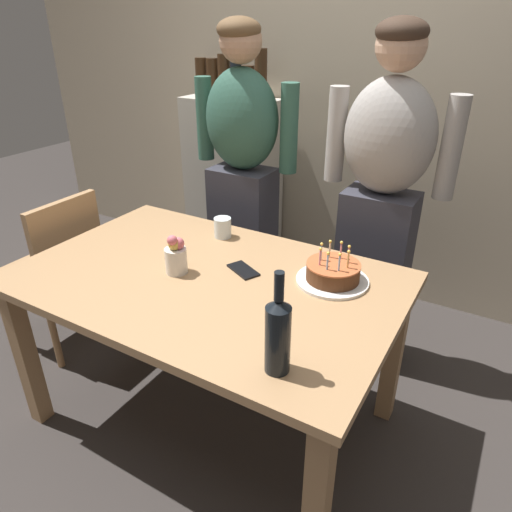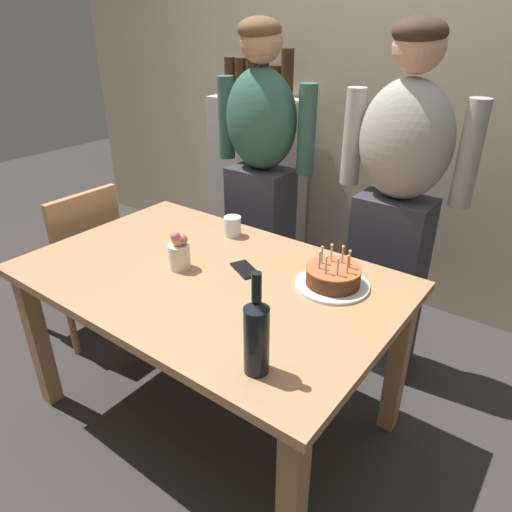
# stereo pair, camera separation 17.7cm
# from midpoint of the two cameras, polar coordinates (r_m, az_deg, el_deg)

# --- Properties ---
(ground_plane) EXTENTS (10.00, 10.00, 0.00)m
(ground_plane) POSITION_cam_midpoint_polar(r_m,az_deg,el_deg) (2.31, -2.75, -18.49)
(ground_plane) COLOR #332D2B
(back_wall) EXTENTS (5.20, 0.10, 2.60)m
(back_wall) POSITION_cam_midpoint_polar(r_m,az_deg,el_deg) (2.99, 16.97, 19.32)
(back_wall) COLOR tan
(back_wall) RESTS_ON ground_plane
(dining_table) EXTENTS (1.50, 0.96, 0.74)m
(dining_table) POSITION_cam_midpoint_polar(r_m,az_deg,el_deg) (1.91, -3.18, -4.84)
(dining_table) COLOR #A37A51
(dining_table) RESTS_ON ground_plane
(birthday_cake) EXTENTS (0.28, 0.28, 0.15)m
(birthday_cake) POSITION_cam_midpoint_polar(r_m,az_deg,el_deg) (1.79, 12.22, -2.69)
(birthday_cake) COLOR white
(birthday_cake) RESTS_ON dining_table
(water_glass_near) EXTENTS (0.08, 0.08, 0.09)m
(water_glass_near) POSITION_cam_midpoint_polar(r_m,az_deg,el_deg) (2.16, -0.55, 3.61)
(water_glass_near) COLOR silver
(water_glass_near) RESTS_ON dining_table
(wine_bottle) EXTENTS (0.07, 0.07, 0.32)m
(wine_bottle) POSITION_cam_midpoint_polar(r_m,az_deg,el_deg) (1.31, 4.00, -9.68)
(wine_bottle) COLOR black
(wine_bottle) RESTS_ON dining_table
(cell_phone) EXTENTS (0.16, 0.13, 0.01)m
(cell_phone) POSITION_cam_midpoint_polar(r_m,az_deg,el_deg) (1.88, 1.35, -1.72)
(cell_phone) COLOR black
(cell_phone) RESTS_ON dining_table
(flower_vase) EXTENTS (0.09, 0.09, 0.17)m
(flower_vase) POSITION_cam_midpoint_polar(r_m,az_deg,el_deg) (1.87, -6.72, 0.50)
(flower_vase) COLOR silver
(flower_vase) RESTS_ON dining_table
(person_man_bearded) EXTENTS (0.61, 0.27, 1.66)m
(person_man_bearded) POSITION_cam_midpoint_polar(r_m,az_deg,el_deg) (2.59, 2.58, 9.63)
(person_man_bearded) COLOR #33333D
(person_man_bearded) RESTS_ON ground_plane
(person_woman_cardigan) EXTENTS (0.61, 0.27, 1.66)m
(person_woman_cardigan) POSITION_cam_midpoint_polar(r_m,az_deg,el_deg) (2.27, 18.92, 5.61)
(person_woman_cardigan) COLOR #33333D
(person_woman_cardigan) RESTS_ON ground_plane
(dining_chair) EXTENTS (0.42, 0.42, 0.87)m
(dining_chair) POSITION_cam_midpoint_polar(r_m,az_deg,el_deg) (2.66, -18.94, 0.33)
(dining_chair) COLOR #A37A51
(dining_chair) RESTS_ON ground_plane
(shelf_cabinet) EXTENTS (0.63, 0.30, 1.49)m
(shelf_cabinet) POSITION_cam_midpoint_polar(r_m,az_deg,el_deg) (3.29, 1.73, 8.90)
(shelf_cabinet) COLOR beige
(shelf_cabinet) RESTS_ON ground_plane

